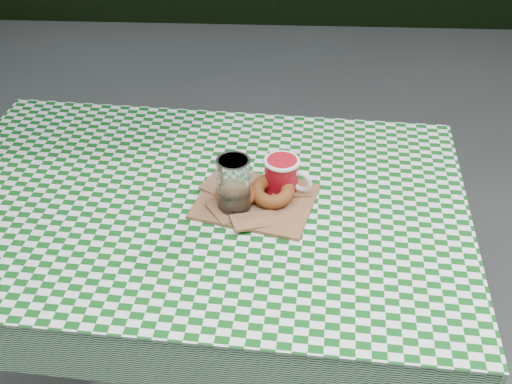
{
  "coord_description": "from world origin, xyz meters",
  "views": [
    {
      "loc": [
        0.11,
        -1.44,
        1.71
      ],
      "look_at": [
        0.04,
        -0.2,
        0.79
      ],
      "focal_mm": 44.22,
      "sensor_mm": 36.0,
      "label": 1
    }
  ],
  "objects_px": {
    "paper_bag": "(255,200)",
    "drinking_glass": "(234,186)",
    "coffee_mug": "(281,176)",
    "table": "(205,306)"
  },
  "relations": [
    {
      "from": "paper_bag",
      "to": "drinking_glass",
      "type": "distance_m",
      "value": 0.09
    },
    {
      "from": "table",
      "to": "drinking_glass",
      "type": "relative_size",
      "value": 9.01
    },
    {
      "from": "coffee_mug",
      "to": "table",
      "type": "bearing_deg",
      "value": -142.99
    },
    {
      "from": "paper_bag",
      "to": "drinking_glass",
      "type": "relative_size",
      "value": 1.91
    },
    {
      "from": "paper_bag",
      "to": "coffee_mug",
      "type": "relative_size",
      "value": 1.65
    },
    {
      "from": "drinking_glass",
      "to": "paper_bag",
      "type": "bearing_deg",
      "value": 32.29
    },
    {
      "from": "paper_bag",
      "to": "coffee_mug",
      "type": "height_order",
      "value": "coffee_mug"
    },
    {
      "from": "paper_bag",
      "to": "coffee_mug",
      "type": "xyz_separation_m",
      "value": [
        0.06,
        0.05,
        0.04
      ]
    },
    {
      "from": "table",
      "to": "paper_bag",
      "type": "xyz_separation_m",
      "value": [
        0.15,
        -0.01,
        0.39
      ]
    },
    {
      "from": "paper_bag",
      "to": "coffee_mug",
      "type": "bearing_deg",
      "value": 39.61
    }
  ]
}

